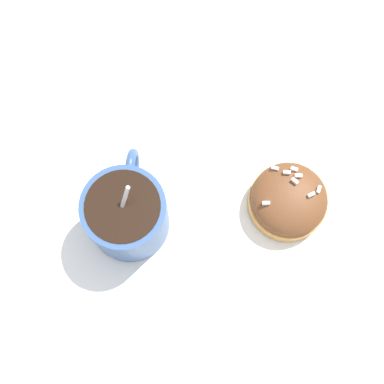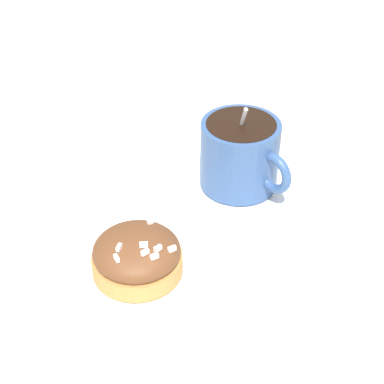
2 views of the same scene
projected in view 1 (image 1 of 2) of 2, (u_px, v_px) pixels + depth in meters
ground_plane at (207, 203)px, 0.55m from camera, size 3.00×3.00×0.00m
paper_napkin at (207, 203)px, 0.55m from camera, size 0.35×0.36×0.00m
coffee_cup at (127, 213)px, 0.51m from camera, size 0.08×0.11×0.10m
frosted_pastry at (289, 200)px, 0.53m from camera, size 0.08×0.08×0.04m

